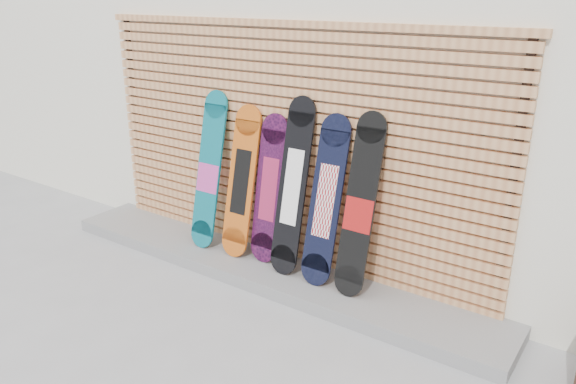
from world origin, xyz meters
name	(u,v)px	position (x,y,z in m)	size (l,w,h in m)	color
ground	(231,311)	(0.00, 0.00, 0.00)	(80.00, 80.00, 0.00)	#969698
building	(454,57)	(0.50, 3.50, 1.80)	(12.00, 5.00, 3.60)	silver
concrete_step	(265,269)	(-0.15, 0.68, 0.06)	(4.60, 0.70, 0.12)	gray
slat_wall	(283,144)	(-0.15, 0.97, 1.21)	(4.26, 0.08, 2.29)	tan
snowboard_0	(209,171)	(-0.88, 0.76, 0.87)	(0.27, 0.37, 1.52)	#0C6474
snowboard_1	(241,182)	(-0.49, 0.77, 0.83)	(0.29, 0.35, 1.43)	#C75815
snowboard_2	(269,189)	(-0.19, 0.81, 0.81)	(0.28, 0.27, 1.38)	black
snowboard_3	(293,187)	(0.10, 0.76, 0.90)	(0.27, 0.37, 1.57)	black
snowboard_4	(326,201)	(0.45, 0.76, 0.84)	(0.28, 0.37, 1.45)	black
snowboard_5	(360,207)	(0.77, 0.76, 0.86)	(0.26, 0.37, 1.51)	black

